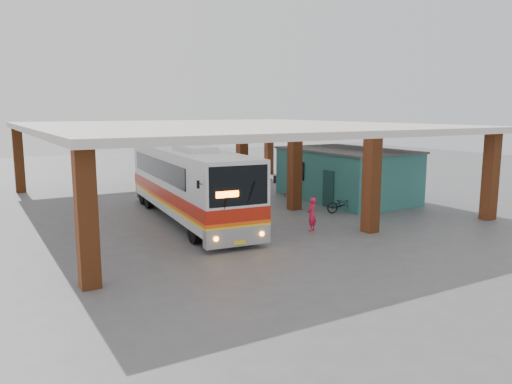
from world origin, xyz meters
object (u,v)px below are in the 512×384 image
object	(u,v)px
red_chair	(290,191)
motorcycle	(343,204)
coach_bus	(189,183)
pedestrian	(312,214)

from	to	relation	value
red_chair	motorcycle	bearing A→B (deg)	-97.13
motorcycle	red_chair	bearing A→B (deg)	9.03
coach_bus	red_chair	bearing A→B (deg)	24.72
pedestrian	red_chair	bearing A→B (deg)	-151.29
pedestrian	red_chair	xyz separation A→B (m)	(4.18, 7.89, -0.37)
coach_bus	motorcycle	bearing A→B (deg)	-13.18
coach_bus	pedestrian	world-z (taller)	coach_bus
motorcycle	pedestrian	bearing A→B (deg)	134.74
motorcycle	red_chair	distance (m)	5.43
motorcycle	pedestrian	distance (m)	4.60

